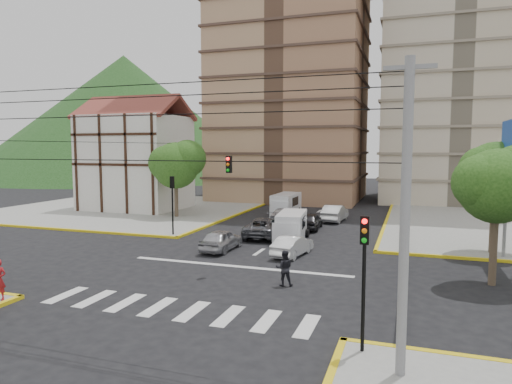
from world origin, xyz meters
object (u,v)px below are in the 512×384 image
at_px(van_right_lane, 291,227).
at_px(pedestrian_crosswalk, 284,268).
at_px(traffic_light_se, 364,261).
at_px(van_left_lane, 285,205).
at_px(car_silver_front_left, 221,240).
at_px(car_white_front_right, 292,246).
at_px(traffic_light_nw, 172,195).

distance_m(van_right_lane, pedestrian_crosswalk, 10.81).
bearing_deg(van_right_lane, traffic_light_se, -75.06).
height_order(van_right_lane, pedestrian_crosswalk, van_right_lane).
xyz_separation_m(van_right_lane, pedestrian_crosswalk, (2.41, -10.54, -0.11)).
bearing_deg(van_left_lane, traffic_light_se, -68.22).
relative_size(traffic_light_se, van_right_lane, 0.94).
distance_m(car_silver_front_left, pedestrian_crosswalk, 8.49).
xyz_separation_m(car_silver_front_left, pedestrian_crosswalk, (5.93, -6.08, 0.17)).
height_order(traffic_light_se, car_white_front_right, traffic_light_se).
bearing_deg(pedestrian_crosswalk, van_left_lane, -90.69).
bearing_deg(pedestrian_crosswalk, traffic_light_nw, -55.15).
bearing_deg(car_white_front_right, van_left_lane, -64.48).
height_order(traffic_light_nw, van_left_lane, traffic_light_nw).
relative_size(traffic_light_se, car_white_front_right, 1.14).
distance_m(van_left_lane, car_white_front_right, 16.72).
bearing_deg(car_white_front_right, traffic_light_nw, -8.14).
bearing_deg(pedestrian_crosswalk, car_white_front_right, -95.06).
height_order(traffic_light_se, pedestrian_crosswalk, traffic_light_se).
xyz_separation_m(traffic_light_nw, van_left_lane, (5.26, 12.94, -2.07)).
relative_size(traffic_light_nw, car_white_front_right, 1.14).
bearing_deg(van_right_lane, car_silver_front_left, -135.13).
bearing_deg(van_left_lane, van_right_lane, -71.07).
relative_size(van_right_lane, pedestrian_crosswalk, 2.68).
xyz_separation_m(traffic_light_nw, pedestrian_crosswalk, (11.24, -9.21, -2.24)).
bearing_deg(van_left_lane, pedestrian_crosswalk, -73.04).
relative_size(traffic_light_se, car_silver_front_left, 1.07).
bearing_deg(van_left_lane, car_white_front_right, -71.40).
bearing_deg(car_silver_front_left, pedestrian_crosswalk, 135.69).
height_order(van_right_lane, car_white_front_right, van_right_lane).
bearing_deg(traffic_light_nw, traffic_light_se, -45.00).
distance_m(traffic_light_se, pedestrian_crosswalk, 8.05).
relative_size(traffic_light_nw, pedestrian_crosswalk, 2.52).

